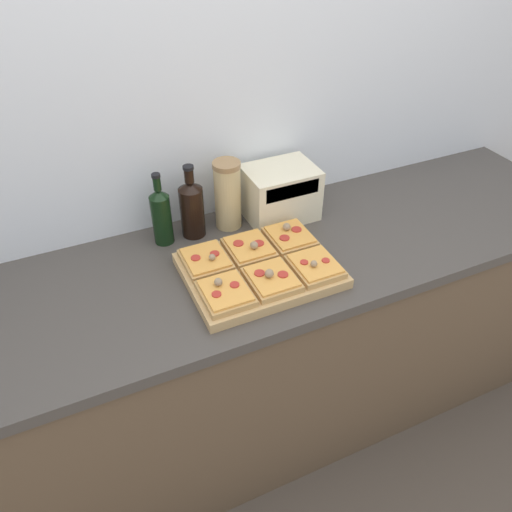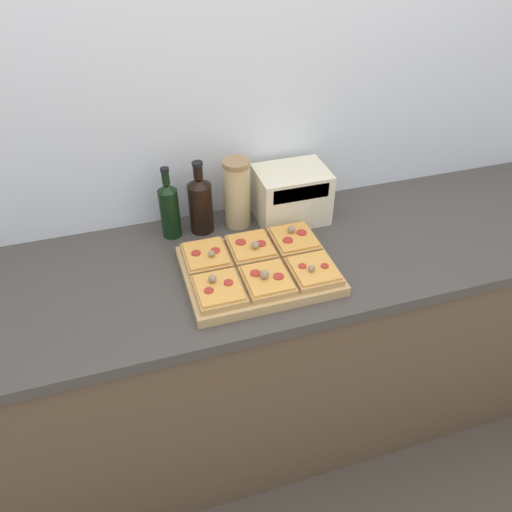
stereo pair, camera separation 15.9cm
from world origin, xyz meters
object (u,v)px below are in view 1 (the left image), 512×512
(wine_bottle, at_px, (192,207))
(toaster_oven, at_px, (280,193))
(olive_oil_bottle, at_px, (161,215))
(grain_jar_tall, at_px, (228,195))
(cutting_board, at_px, (260,270))

(wine_bottle, distance_m, toaster_oven, 0.33)
(olive_oil_bottle, relative_size, toaster_oven, 0.95)
(grain_jar_tall, bearing_deg, wine_bottle, -180.00)
(olive_oil_bottle, xyz_separation_m, wine_bottle, (0.11, 0.00, 0.00))
(cutting_board, distance_m, grain_jar_tall, 0.32)
(toaster_oven, bearing_deg, wine_bottle, 176.80)
(cutting_board, height_order, grain_jar_tall, grain_jar_tall)
(wine_bottle, relative_size, toaster_oven, 0.97)
(olive_oil_bottle, bearing_deg, toaster_oven, -2.41)
(wine_bottle, height_order, toaster_oven, wine_bottle)
(olive_oil_bottle, height_order, toaster_oven, olive_oil_bottle)
(grain_jar_tall, bearing_deg, toaster_oven, -5.34)
(cutting_board, xyz_separation_m, toaster_oven, (0.21, 0.28, 0.08))
(wine_bottle, bearing_deg, cutting_board, -68.62)
(grain_jar_tall, bearing_deg, cutting_board, -92.76)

